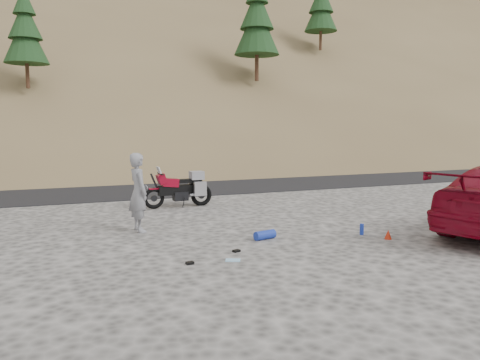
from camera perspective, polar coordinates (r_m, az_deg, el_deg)
The scene contains 11 objects.
ground at distance 10.78m, azimuth -5.04°, elevation -6.65°, with size 140.00×140.00×0.00m, color #43413E.
road at distance 19.45m, azimuth -12.65°, elevation -0.83°, with size 120.00×7.00×0.05m, color black.
hillside at distance 51.74m, azimuth -18.83°, elevation 15.87°, with size 120.00×73.00×46.72m.
motorcycle at distance 14.37m, azimuth -7.15°, elevation -1.11°, with size 2.16×0.69×1.29m.
man at distance 11.33m, azimuth -12.15°, elevation -6.12°, with size 0.67×0.44×1.85m, color gray.
gear_blue_mat at distance 10.30m, azimuth 3.05°, elevation -6.70°, with size 0.20×0.20×0.49m, color #1A319C.
gear_bottle at distance 11.06m, azimuth 14.62°, elevation -5.83°, with size 0.09×0.09×0.25m, color #1A319C.
gear_funnel at distance 10.81m, azimuth 17.61°, elevation -6.35°, with size 0.16×0.16×0.21m, color #B7230C.
gear_glove_a at distance 9.32m, azimuth -0.44°, elevation -8.63°, with size 0.14×0.10×0.04m, color black.
gear_glove_b at distance 8.56m, azimuth -6.13°, elevation -10.03°, with size 0.14×0.10×0.05m, color black.
gear_blue_cloth at distance 8.75m, azimuth -0.87°, elevation -9.74°, with size 0.27×0.20×0.01m, color #89B8D5.
Camera 1 is at (-2.98, -10.06, 2.47)m, focal length 35.00 mm.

